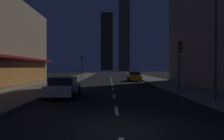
# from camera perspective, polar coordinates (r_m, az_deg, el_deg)

# --- Properties ---
(ground_plane) EXTENTS (78.00, 136.00, 0.10)m
(ground_plane) POSITION_cam_1_polar(r_m,az_deg,el_deg) (39.36, -0.22, -2.51)
(ground_plane) COLOR black
(sidewalk_right) EXTENTS (4.00, 76.00, 0.15)m
(sidewalk_right) POSITION_cam_1_polar(r_m,az_deg,el_deg) (40.03, 9.86, -2.29)
(sidewalk_right) COLOR #605E59
(sidewalk_right) RESTS_ON ground
(sidewalk_left) EXTENTS (4.00, 76.00, 0.15)m
(sidewalk_left) POSITION_cam_1_polar(r_m,az_deg,el_deg) (39.91, -10.33, -2.30)
(sidewalk_left) COLOR #605E59
(sidewalk_left) RESTS_ON ground
(lane_marking_center) EXTENTS (0.16, 43.80, 0.01)m
(lane_marking_center) POSITION_cam_1_polar(r_m,az_deg,el_deg) (26.19, 0.04, -3.99)
(lane_marking_center) COLOR silver
(lane_marking_center) RESTS_ON ground
(skyscraper_distant_tall) EXTENTS (8.98, 5.91, 43.59)m
(skyscraper_distant_tall) POSITION_cam_1_polar(r_m,az_deg,el_deg) (163.84, -1.39, 7.55)
(skyscraper_distant_tall) COLOR #2E2C23
(skyscraper_distant_tall) RESTS_ON ground
(skyscraper_distant_mid) EXTENTS (6.13, 8.27, 77.06)m
(skyscraper_distant_mid) POSITION_cam_1_polar(r_m,az_deg,el_deg) (134.16, 3.25, 16.40)
(skyscraper_distant_mid) COLOR brown
(skyscraper_distant_mid) RESTS_ON ground
(car_parked_near) EXTENTS (1.98, 4.24, 1.45)m
(car_parked_near) POSITION_cam_1_polar(r_m,az_deg,el_deg) (15.51, -12.85, -4.48)
(car_parked_near) COLOR silver
(car_parked_near) RESTS_ON ground
(car_parked_far) EXTENTS (1.98, 4.24, 1.45)m
(car_parked_far) POSITION_cam_1_polar(r_m,az_deg,el_deg) (33.77, 5.99, -1.70)
(car_parked_far) COLOR gold
(car_parked_far) RESTS_ON ground
(fire_hydrant_far_left) EXTENTS (0.42, 0.30, 0.65)m
(fire_hydrant_far_left) POSITION_cam_1_polar(r_m,az_deg,el_deg) (33.57, -10.25, -2.21)
(fire_hydrant_far_left) COLOR gold
(fire_hydrant_far_left) RESTS_ON sidewalk_left
(traffic_light_near_right) EXTENTS (0.32, 0.48, 4.20)m
(traffic_light_near_right) POSITION_cam_1_polar(r_m,az_deg,el_deg) (18.59, 17.66, 3.91)
(traffic_light_near_right) COLOR #2D2D2D
(traffic_light_near_right) RESTS_ON sidewalk_right
(traffic_light_far_left) EXTENTS (0.32, 0.48, 4.20)m
(traffic_light_far_left) POSITION_cam_1_polar(r_m,az_deg,el_deg) (40.23, -8.09, 2.17)
(traffic_light_far_left) COLOR #2D2D2D
(traffic_light_far_left) RESTS_ON sidewalk_left
(street_lamp_right) EXTENTS (1.96, 0.56, 6.58)m
(street_lamp_right) POSITION_cam_1_polar(r_m,az_deg,el_deg) (14.55, 23.06, 12.27)
(street_lamp_right) COLOR #38383D
(street_lamp_right) RESTS_ON sidewalk_right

